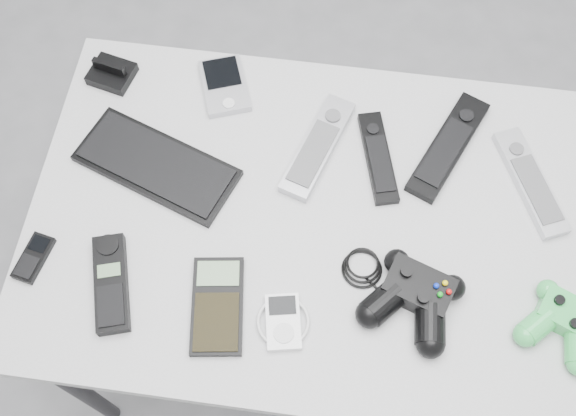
# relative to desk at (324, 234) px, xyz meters

# --- Properties ---
(floor) EXTENTS (3.50, 3.50, 0.00)m
(floor) POSITION_rel_desk_xyz_m (-0.09, -0.07, -0.64)
(floor) COLOR slate
(floor) RESTS_ON ground
(desk) EXTENTS (1.04, 0.67, 0.70)m
(desk) POSITION_rel_desk_xyz_m (0.00, 0.00, 0.00)
(desk) COLOR #99999B
(desk) RESTS_ON floor
(pda_keyboard) EXTENTS (0.31, 0.22, 0.02)m
(pda_keyboard) POSITION_rel_desk_xyz_m (-0.31, 0.06, 0.07)
(pda_keyboard) COLOR black
(pda_keyboard) RESTS_ON desk
(dock_bracket) EXTENTS (0.09, 0.09, 0.04)m
(dock_bracket) POSITION_rel_desk_xyz_m (-0.44, 0.25, 0.08)
(dock_bracket) COLOR black
(dock_bracket) RESTS_ON desk
(pda) EXTENTS (0.12, 0.15, 0.02)m
(pda) POSITION_rel_desk_xyz_m (-0.22, 0.25, 0.07)
(pda) COLOR #A3A3A9
(pda) RESTS_ON desk
(remote_silver_a) EXTENTS (0.12, 0.23, 0.02)m
(remote_silver_a) POSITION_rel_desk_xyz_m (-0.03, 0.14, 0.07)
(remote_silver_a) COLOR #A3A3A9
(remote_silver_a) RESTS_ON desk
(remote_black_a) EXTENTS (0.09, 0.19, 0.02)m
(remote_black_a) POSITION_rel_desk_xyz_m (0.08, 0.13, 0.07)
(remote_black_a) COLOR black
(remote_black_a) RESTS_ON desk
(remote_black_b) EXTENTS (0.15, 0.24, 0.02)m
(remote_black_b) POSITION_rel_desk_xyz_m (0.21, 0.17, 0.07)
(remote_black_b) COLOR black
(remote_black_b) RESTS_ON desk
(remote_silver_b) EXTENTS (0.13, 0.22, 0.02)m
(remote_silver_b) POSITION_rel_desk_xyz_m (0.35, 0.12, 0.07)
(remote_silver_b) COLOR #AFB1B6
(remote_silver_b) RESTS_ON desk
(mobile_phone) EXTENTS (0.06, 0.09, 0.01)m
(mobile_phone) POSITION_rel_desk_xyz_m (-0.48, -0.14, 0.07)
(mobile_phone) COLOR black
(mobile_phone) RESTS_ON desk
(cordless_handset) EXTENTS (0.10, 0.18, 0.03)m
(cordless_handset) POSITION_rel_desk_xyz_m (-0.34, -0.17, 0.07)
(cordless_handset) COLOR black
(cordless_handset) RESTS_ON desk
(calculator) EXTENTS (0.11, 0.17, 0.02)m
(calculator) POSITION_rel_desk_xyz_m (-0.16, -0.18, 0.07)
(calculator) COLOR black
(calculator) RESTS_ON desk
(mp3_player) EXTENTS (0.10, 0.11, 0.02)m
(mp3_player) POSITION_rel_desk_xyz_m (-0.05, -0.19, 0.07)
(mp3_player) COLOR white
(mp3_player) RESTS_ON desk
(controller_black) EXTENTS (0.30, 0.24, 0.05)m
(controller_black) POSITION_rel_desk_xyz_m (0.16, -0.13, 0.09)
(controller_black) COLOR black
(controller_black) RESTS_ON desk
(controller_green) EXTENTS (0.17, 0.18, 0.04)m
(controller_green) POSITION_rel_desk_xyz_m (0.40, -0.14, 0.08)
(controller_green) COLOR green
(controller_green) RESTS_ON desk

